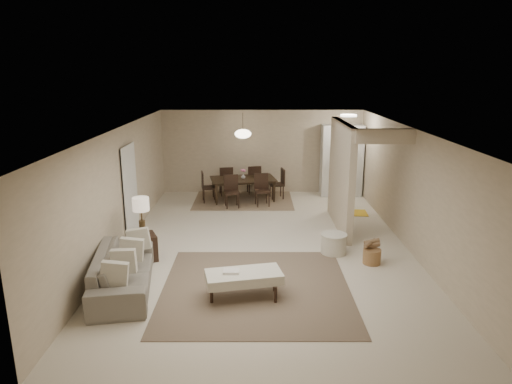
{
  "coord_description": "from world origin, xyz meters",
  "views": [
    {
      "loc": [
        -0.2,
        -9.11,
        3.63
      ],
      "look_at": [
        -0.19,
        0.54,
        1.05
      ],
      "focal_mm": 32.0,
      "sensor_mm": 36.0,
      "label": 1
    }
  ],
  "objects_px": {
    "pantry_cabinet": "(341,160)",
    "dining_table": "(243,189)",
    "round_pouf": "(334,244)",
    "ottoman_bench": "(244,277)",
    "sofa": "(123,271)",
    "wicker_basket": "(372,256)",
    "side_table": "(144,247)"
  },
  "relations": [
    {
      "from": "ottoman_bench",
      "to": "round_pouf",
      "type": "bearing_deg",
      "value": 34.34
    },
    {
      "from": "wicker_basket",
      "to": "dining_table",
      "type": "height_order",
      "value": "dining_table"
    },
    {
      "from": "sofa",
      "to": "wicker_basket",
      "type": "distance_m",
      "value": 4.63
    },
    {
      "from": "wicker_basket",
      "to": "dining_table",
      "type": "bearing_deg",
      "value": 120.16
    },
    {
      "from": "sofa",
      "to": "pantry_cabinet",
      "type": "bearing_deg",
      "value": -47.6
    },
    {
      "from": "sofa",
      "to": "round_pouf",
      "type": "height_order",
      "value": "sofa"
    },
    {
      "from": "dining_table",
      "to": "pantry_cabinet",
      "type": "bearing_deg",
      "value": 0.73
    },
    {
      "from": "ottoman_bench",
      "to": "side_table",
      "type": "distance_m",
      "value": 2.54
    },
    {
      "from": "sofa",
      "to": "dining_table",
      "type": "relative_size",
      "value": 1.26
    },
    {
      "from": "sofa",
      "to": "dining_table",
      "type": "distance_m",
      "value": 5.85
    },
    {
      "from": "pantry_cabinet",
      "to": "sofa",
      "type": "xyz_separation_m",
      "value": [
        -4.8,
        -6.12,
        -0.72
      ]
    },
    {
      "from": "sofa",
      "to": "round_pouf",
      "type": "xyz_separation_m",
      "value": [
        3.85,
        1.56,
        -0.13
      ]
    },
    {
      "from": "round_pouf",
      "to": "wicker_basket",
      "type": "height_order",
      "value": "round_pouf"
    },
    {
      "from": "sofa",
      "to": "side_table",
      "type": "bearing_deg",
      "value": -11.78
    },
    {
      "from": "round_pouf",
      "to": "pantry_cabinet",
      "type": "bearing_deg",
      "value": 78.19
    },
    {
      "from": "round_pouf",
      "to": "wicker_basket",
      "type": "distance_m",
      "value": 0.84
    },
    {
      "from": "dining_table",
      "to": "round_pouf",
      "type": "bearing_deg",
      "value": -74.66
    },
    {
      "from": "side_table",
      "to": "round_pouf",
      "type": "relative_size",
      "value": 0.97
    },
    {
      "from": "round_pouf",
      "to": "side_table",
      "type": "bearing_deg",
      "value": -175.18
    },
    {
      "from": "sofa",
      "to": "round_pouf",
      "type": "bearing_deg",
      "value": -77.37
    },
    {
      "from": "wicker_basket",
      "to": "pantry_cabinet",
      "type": "bearing_deg",
      "value": 86.67
    },
    {
      "from": "ottoman_bench",
      "to": "side_table",
      "type": "relative_size",
      "value": 2.56
    },
    {
      "from": "ottoman_bench",
      "to": "wicker_basket",
      "type": "height_order",
      "value": "ottoman_bench"
    },
    {
      "from": "side_table",
      "to": "ottoman_bench",
      "type": "bearing_deg",
      "value": -37.5
    },
    {
      "from": "round_pouf",
      "to": "dining_table",
      "type": "bearing_deg",
      "value": 116.12
    },
    {
      "from": "pantry_cabinet",
      "to": "round_pouf",
      "type": "relative_size",
      "value": 3.96
    },
    {
      "from": "pantry_cabinet",
      "to": "wicker_basket",
      "type": "bearing_deg",
      "value": -93.33
    },
    {
      "from": "wicker_basket",
      "to": "sofa",
      "type": "bearing_deg",
      "value": -166.87
    },
    {
      "from": "round_pouf",
      "to": "ottoman_bench",
      "type": "bearing_deg",
      "value": -133.82
    },
    {
      "from": "side_table",
      "to": "pantry_cabinet",
      "type": "bearing_deg",
      "value": 45.74
    },
    {
      "from": "sofa",
      "to": "side_table",
      "type": "relative_size",
      "value": 4.43
    },
    {
      "from": "pantry_cabinet",
      "to": "dining_table",
      "type": "distance_m",
      "value": 3.04
    }
  ]
}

